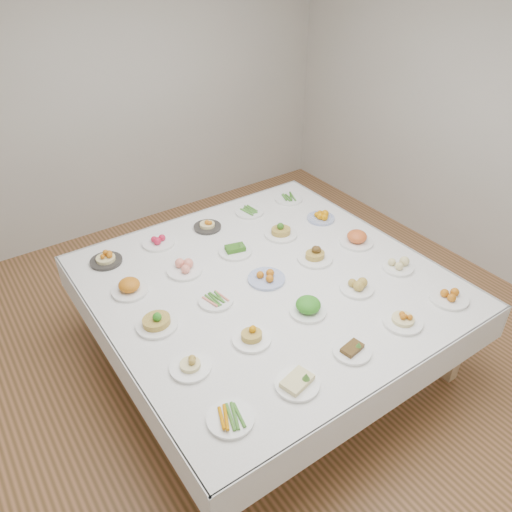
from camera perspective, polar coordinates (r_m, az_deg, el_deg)
room_envelope at (r=3.23m, az=0.14°, el=13.95°), size 5.02×5.02×2.81m
display_table at (r=3.70m, az=1.33°, el=-3.53°), size 2.40×2.40×0.75m
dish_0 at (r=2.76m, az=-2.95°, el=-17.93°), size 0.26×0.25×0.06m
dish_1 at (r=2.90m, az=4.74°, el=-13.86°), size 0.25×0.25×0.12m
dish_2 at (r=3.14m, az=10.92°, el=-10.38°), size 0.23×0.23×0.09m
dish_3 at (r=3.40m, az=16.51°, el=-6.67°), size 0.26×0.26×0.13m
dish_4 at (r=3.71m, az=21.23°, el=-4.19°), size 0.26×0.26×0.10m
dish_5 at (r=3.00m, az=-7.56°, el=-11.99°), size 0.24×0.24×0.12m
dish_6 at (r=3.14m, az=-0.51°, el=-8.94°), size 0.24×0.24×0.13m
dish_7 at (r=3.35m, az=5.99°, el=-5.53°), size 0.25×0.25×0.15m
dish_8 at (r=3.61m, az=11.49°, el=-3.20°), size 0.24×0.24×0.11m
dish_9 at (r=3.89m, az=15.96°, el=-0.87°), size 0.23×0.23×0.10m
dish_10 at (r=3.29m, az=-11.36°, el=-6.91°), size 0.27×0.27×0.16m
dish_11 at (r=3.46m, az=-4.61°, el=-4.98°), size 0.24×0.24×0.05m
dish_12 at (r=3.62m, az=1.21°, el=-2.09°), size 0.27×0.27×0.12m
dish_13 at (r=3.85m, az=6.79°, el=0.49°), size 0.27×0.27×0.16m
dish_14 at (r=4.11m, az=11.47°, el=2.19°), size 0.27×0.27×0.14m
dish_15 at (r=3.62m, az=-14.30°, el=-3.18°), size 0.25×0.25×0.14m
dish_16 at (r=3.75m, az=-8.19°, el=-1.12°), size 0.26×0.26×0.12m
dish_17 at (r=3.93m, az=-2.40°, el=0.99°), size 0.26×0.26×0.12m
dish_18 at (r=4.13m, az=2.88°, el=3.28°), size 0.28×0.27×0.17m
dish_19 at (r=4.41m, az=7.44°, el=4.59°), size 0.24×0.24×0.10m
dish_20 at (r=3.97m, az=-16.87°, el=0.08°), size 0.24×0.24×0.14m
dish_21 at (r=4.11m, az=-11.13°, el=1.84°), size 0.26×0.26×0.10m
dish_22 at (r=4.26m, az=-5.60°, el=3.69°), size 0.23×0.23×0.11m
dish_23 at (r=4.48m, az=-0.75°, el=5.16°), size 0.25×0.25×0.05m
dish_24 at (r=4.71m, az=3.74°, el=6.64°), size 0.26×0.26×0.05m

